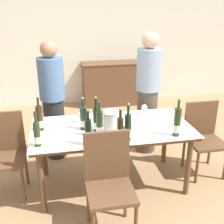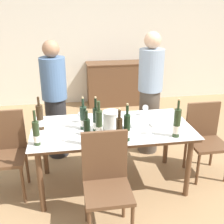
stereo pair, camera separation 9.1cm
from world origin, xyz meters
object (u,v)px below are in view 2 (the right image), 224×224
Objects in this scene: wine_glass_2 at (152,125)px; wine_glass_3 at (132,126)px; sideboard_cabinet at (118,83)px; wine_bottle_5 at (87,133)px; wine_bottle_4 at (99,124)px; chair_near_front at (106,178)px; ice_bucket at (111,120)px; wine_glass_1 at (81,115)px; person_guest_left at (150,95)px; wine_bottle_2 at (83,118)px; wine_bottle_6 at (40,118)px; dining_table at (112,133)px; wine_bottle_1 at (119,130)px; chair_right_end at (205,135)px; person_host at (55,101)px; wine_bottle_3 at (177,124)px; wine_glass_4 at (145,108)px; wine_bottle_0 at (127,128)px; wine_bottle_7 at (36,134)px; wine_bottle_8 at (96,120)px; wine_glass_0 at (122,128)px.

wine_glass_3 is at bearing 167.73° from wine_glass_2.
wine_bottle_5 is (-0.88, -3.14, 0.42)m from sideboard_cabinet.
wine_bottle_4 is 0.56m from chair_near_front.
chair_near_front is at bearing -103.46° from ice_bucket.
wine_glass_1 is 0.08× the size of person_guest_left.
wine_bottle_2 is 0.98× the size of wine_bottle_6.
dining_table is 0.38m from wine_bottle_1.
chair_right_end reaches higher than dining_table.
wine_bottle_4 is at bearing -65.23° from person_host.
wine_bottle_2 is at bearing 91.43° from wine_bottle_5.
wine_bottle_3 is 0.24× the size of person_guest_left.
chair_right_end reaches higher than wine_glass_1.
wine_bottle_3 reaches higher than wine_glass_1.
wine_glass_4 is at bearing 53.95° from wine_bottle_1.
wine_bottle_0 is 1.20m from person_guest_left.
ice_bucket is at bearing 145.39° from wine_glass_3.
wine_bottle_1 is at bearing -55.97° from wine_glass_1.
sideboard_cabinet is 3.61× the size of wine_bottle_7.
dining_table is at bearing -149.58° from wine_glass_4.
wine_bottle_8 reaches higher than wine_bottle_2.
sideboard_cabinet is 2.77m from wine_glass_1.
wine_bottle_5 is at bearing -163.10° from chair_right_end.
wine_bottle_8 is 0.39m from wine_glass_3.
dining_table is 1.19m from chair_right_end.
wine_bottle_5 is at bearing -140.23° from wine_glass_4.
sideboard_cabinet is 9.46× the size of wine_glass_1.
wine_bottle_0 reaches higher than wine_bottle_6.
wine_glass_1 is (-0.91, -2.59, 0.39)m from sideboard_cabinet.
chair_near_front reaches higher than chair_right_end.
wine_glass_2 is 0.15× the size of chair_near_front.
wine_bottle_7 is 1.35m from wine_glass_4.
chair_right_end is at bearing -13.88° from wine_glass_4.
wine_glass_4 is at bearing 39.77° from wine_bottle_5.
wine_bottle_0 is 2.79× the size of wine_glass_4.
wine_bottle_0 reaches higher than wine_glass_1.
wine_bottle_2 is at bearing -83.98° from wine_glass_1.
person_host reaches higher than wine_bottle_4.
wine_glass_4 is at bearing 35.27° from ice_bucket.
wine_bottle_6 is at bearing 174.36° from dining_table.
wine_bottle_0 is 1.21m from chair_right_end.
wine_glass_1 is (-0.94, 0.52, -0.05)m from wine_bottle_3.
wine_bottle_4 is (0.14, -0.22, 0.01)m from wine_bottle_2.
wine_bottle_4 is 0.62m from wine_bottle_7.
sideboard_cabinet is 1.43× the size of chair_right_end.
wine_bottle_6 reaches higher than chair_right_end.
wine_bottle_4 is at bearing -179.51° from wine_glass_3.
wine_bottle_8 is at bearing -104.97° from sideboard_cabinet.
wine_bottle_6 is at bearing 154.83° from wine_bottle_4.
wine_bottle_8 is 0.43× the size of chair_right_end.
wine_glass_0 is at bearing -127.11° from wine_glass_4.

